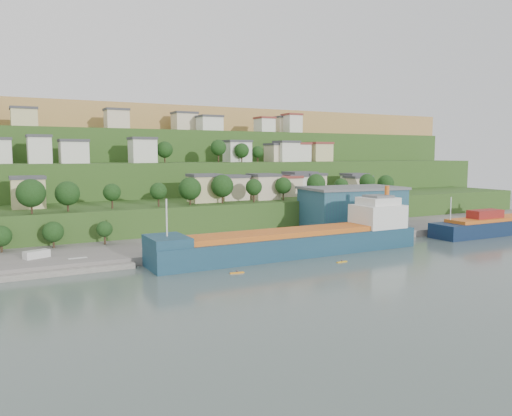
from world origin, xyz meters
TOP-DOWN VIEW (x-y plane):
  - ground at (0.00, 0.00)m, footprint 500.00×500.00m
  - quay at (20.00, 28.00)m, footprint 220.00×26.00m
  - pebble_beach at (-55.00, 22.00)m, footprint 40.00×18.00m
  - hillside at (0.05, 168.65)m, footprint 360.00×211.10m
  - cargo_ship_near at (5.49, 9.63)m, footprint 72.05×11.88m
  - cargo_ship_far at (84.72, 8.10)m, footprint 57.77×9.84m
  - warehouse at (39.05, 31.00)m, footprint 32.88×22.26m
  - caravan at (-54.02, 24.91)m, footprint 5.86×4.23m
  - dinghy at (-45.91, 20.60)m, footprint 4.03×1.55m
  - kayak_orange at (-17.10, -1.36)m, footprint 3.13×0.92m
  - kayak_yellow at (9.18, -3.01)m, footprint 2.84×0.59m

SIDE VIEW (x-z plane):
  - ground at x=0.00m, z-range 0.00..0.00m
  - quay at x=20.00m, z-range -2.00..2.00m
  - pebble_beach at x=-55.00m, z-range -1.20..1.20m
  - hillside at x=0.05m, z-range -47.91..48.09m
  - kayak_yellow at x=9.18m, z-range -0.14..0.56m
  - kayak_orange at x=-17.10m, z-range -0.16..0.61m
  - dinghy at x=-45.91m, z-range 1.20..2.00m
  - caravan at x=-54.02m, z-range 1.20..3.73m
  - cargo_ship_far at x=84.72m, z-range -5.37..10.32m
  - cargo_ship_near at x=5.49m, z-range -6.30..12.21m
  - warehouse at x=39.05m, z-range 2.03..14.83m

